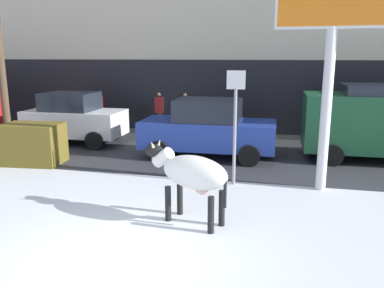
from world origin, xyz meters
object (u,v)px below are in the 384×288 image
object	(u,v)px
billboard	(334,2)
pedestrian_far_left	(185,114)
dumpster	(33,144)
cow_holstein	(193,173)
pedestrian_near_billboard	(100,111)
pedestrian_by_cars	(160,113)
car_white_hatchback	(74,118)
car_blue_sedan	(208,129)
car_darkgreen_van	(383,121)
street_sign	(235,119)

from	to	relation	value
billboard	pedestrian_far_left	size ratio (longest dim) A/B	3.21
dumpster	cow_holstein	bearing A→B (deg)	-28.98
pedestrian_near_billboard	dumpster	world-z (taller)	pedestrian_near_billboard
billboard	pedestrian_near_billboard	bearing A→B (deg)	146.03
pedestrian_by_cars	car_white_hatchback	bearing A→B (deg)	-136.68
pedestrian_near_billboard	dumpster	size ratio (longest dim) A/B	1.02
pedestrian_by_cars	dumpster	distance (m)	5.69
billboard	dumpster	distance (m)	8.99
pedestrian_by_cars	car_blue_sedan	bearing A→B (deg)	-51.13
car_blue_sedan	pedestrian_by_cars	world-z (taller)	car_blue_sedan
car_darkgreen_van	pedestrian_by_cars	bearing A→B (deg)	162.22
billboard	car_darkgreen_van	distance (m)	4.87
car_blue_sedan	street_sign	xyz separation A→B (m)	(1.14, -2.57, 0.76)
cow_holstein	dumpster	world-z (taller)	cow_holstein
car_white_hatchback	car_blue_sedan	bearing A→B (deg)	-9.54
cow_holstein	pedestrian_by_cars	size ratio (longest dim) A/B	1.11
billboard	car_darkgreen_van	bearing A→B (deg)	57.71
cow_holstein	pedestrian_far_left	distance (m)	8.55
cow_holstein	car_white_hatchback	xyz separation A→B (m)	(-5.76, 5.89, -0.07)
car_white_hatchback	car_blue_sedan	distance (m)	5.20
dumpster	street_sign	world-z (taller)	street_sign
billboard	street_sign	size ratio (longest dim) A/B	1.97
pedestrian_near_billboard	pedestrian_far_left	size ratio (longest dim) A/B	1.00
billboard	pedestrian_near_billboard	world-z (taller)	billboard
pedestrian_near_billboard	pedestrian_far_left	distance (m)	3.72
cow_holstein	car_blue_sedan	distance (m)	5.07
car_darkgreen_van	billboard	bearing A→B (deg)	-122.29
car_darkgreen_van	street_sign	bearing A→B (deg)	-141.39
pedestrian_far_left	billboard	bearing A→B (deg)	-50.20
billboard	dumpster	xyz separation A→B (m)	(-8.17, 0.54, -3.71)
pedestrian_near_billboard	dumpster	xyz separation A→B (m)	(0.32, -5.18, -0.28)
billboard	car_blue_sedan	xyz separation A→B (m)	(-3.23, 2.48, -3.41)
billboard	car_white_hatchback	size ratio (longest dim) A/B	1.58
dumpster	street_sign	size ratio (longest dim) A/B	0.60
cow_holstein	street_sign	bearing A→B (deg)	78.43
pedestrian_far_left	street_sign	distance (m)	6.44
cow_holstein	street_sign	distance (m)	2.60
pedestrian_by_cars	cow_holstein	bearing A→B (deg)	-68.58
billboard	pedestrian_by_cars	size ratio (longest dim) A/B	3.21
cow_holstein	street_sign	xyz separation A→B (m)	(0.50, 2.46, 0.67)
car_blue_sedan	dumpster	size ratio (longest dim) A/B	2.48
street_sign	pedestrian_far_left	bearing A→B (deg)	114.67
car_blue_sedan	cow_holstein	bearing A→B (deg)	-82.81
car_blue_sedan	pedestrian_by_cars	xyz separation A→B (m)	(-2.61, 3.24, -0.03)
street_sign	car_blue_sedan	bearing A→B (deg)	113.86
car_blue_sedan	street_sign	distance (m)	2.91
car_blue_sedan	pedestrian_by_cars	distance (m)	4.16
street_sign	cow_holstein	bearing A→B (deg)	-101.57
cow_holstein	car_darkgreen_van	bearing A→B (deg)	51.20
car_blue_sedan	car_white_hatchback	bearing A→B (deg)	170.46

